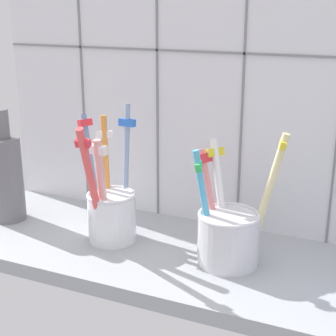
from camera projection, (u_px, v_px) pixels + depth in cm
name	position (u px, v px, depth cm)	size (l,w,h in cm)	color
counter_slab	(167.00, 257.00, 69.59)	(64.00, 22.00, 2.00)	#9EA3A8
tile_wall_back	(201.00, 85.00, 73.38)	(64.00, 2.20, 45.00)	white
toothbrush_cup_left	(111.00, 208.00, 71.22)	(9.21, 11.62, 18.61)	white
toothbrush_cup_right	(229.00, 232.00, 65.14)	(11.80, 8.13, 17.07)	silver
ceramic_vase	(6.00, 175.00, 77.33)	(4.99, 4.99, 17.03)	slate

